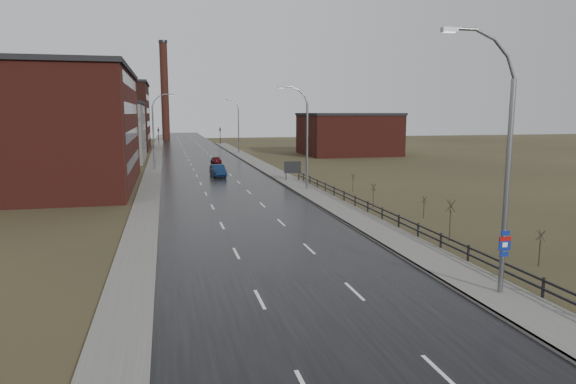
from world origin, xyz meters
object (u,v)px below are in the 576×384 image
streetlight_main (502,168)px  car_far (216,160)px  billboard (293,168)px  car_near (218,171)px

streetlight_main → car_far: 66.73m
billboard → car_near: 10.97m
streetlight_main → car_far: size_ratio=3.21×
streetlight_main → car_far: streetlight_main is taller
billboard → car_near: bearing=142.4°
streetlight_main → car_near: size_ratio=2.53×
car_near → car_far: 17.74m
streetlight_main → car_near: streetlight_main is taller
streetlight_main → car_near: bearing=99.4°
car_near → car_far: car_near is taller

